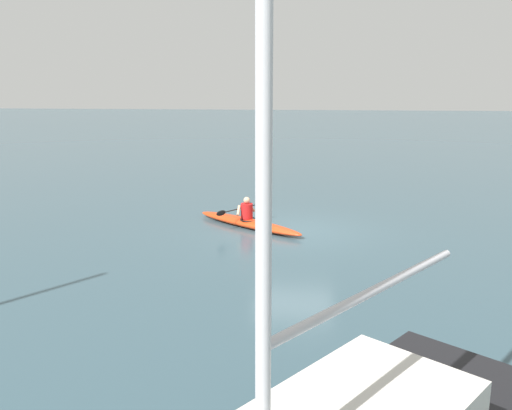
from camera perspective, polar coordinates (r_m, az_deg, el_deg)
The scene contains 3 objects.
ground_plane at distance 17.06m, azimuth 4.05°, elevation -2.73°, with size 160.00×160.00×0.00m, color #334C56.
kayak at distance 17.44m, azimuth -0.82°, elevation -1.89°, with size 3.88×3.06×0.27m.
kayaker at distance 17.39m, azimuth -1.02°, elevation -0.49°, with size 1.39×1.89×0.71m.
Camera 1 is at (-0.61, 16.44, 4.52)m, focal length 38.07 mm.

